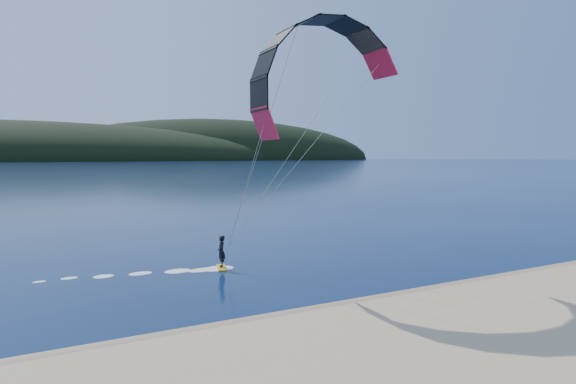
% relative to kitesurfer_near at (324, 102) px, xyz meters
% --- Properties ---
extents(ground, '(1800.00, 1800.00, 0.00)m').
position_rel_kitesurfer_near_xyz_m(ground, '(-6.70, -11.12, -10.06)').
color(ground, '#071636').
rests_on(ground, ground).
extents(wet_sand, '(220.00, 2.50, 0.10)m').
position_rel_kitesurfer_near_xyz_m(wet_sand, '(-6.70, -6.62, -10.01)').
color(wet_sand, '#81684B').
rests_on(wet_sand, ground).
extents(headland, '(1200.00, 310.00, 140.00)m').
position_rel_kitesurfer_near_xyz_m(headland, '(-6.07, 734.17, -10.06)').
color(headland, black).
rests_on(headland, ground).
extents(kitesurfer_near, '(21.02, 6.88, 14.51)m').
position_rel_kitesurfer_near_xyz_m(kitesurfer_near, '(0.00, 0.00, 0.00)').
color(kitesurfer_near, yellow).
rests_on(kitesurfer_near, ground).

